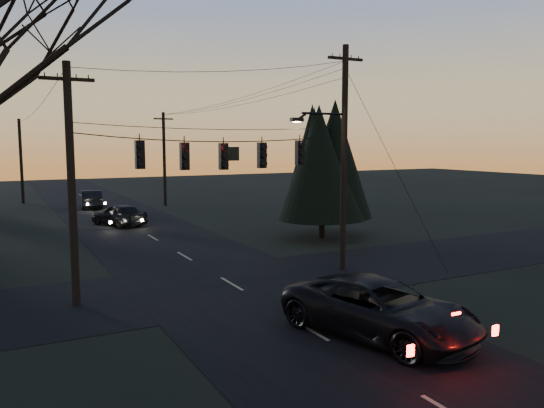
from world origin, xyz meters
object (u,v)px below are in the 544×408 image
suv_near (380,309)px  utility_pole_far_l (23,203)px  sedan_oncoming_a (119,215)px  evergreen_right (322,167)px  sedan_oncoming_b (92,199)px  utility_pole_far_r (165,206)px  utility_pole_right (342,269)px  utility_pole_left (77,305)px

suv_near → utility_pole_far_l: bearing=83.7°
utility_pole_far_l → sedan_oncoming_a: 18.94m
evergreen_right → sedan_oncoming_b: 24.40m
suv_near → sedan_oncoming_b: (-2.36, 36.72, -0.06)m
utility_pole_far_l → sedan_oncoming_b: 8.54m
utility_pole_far_l → evergreen_right: 32.76m
utility_pole_far_r → sedan_oncoming_b: size_ratio=1.79×
utility_pole_right → utility_pole_left: size_ratio=1.18×
utility_pole_left → sedan_oncoming_b: utility_pole_left is taller
sedan_oncoming_a → sedan_oncoming_b: sedan_oncoming_b is taller
sedan_oncoming_b → utility_pole_far_r: bearing=175.9°
evergreen_right → utility_pole_left: bearing=-154.3°
sedan_oncoming_a → utility_pole_far_r: bearing=-146.2°
utility_pole_right → sedan_oncoming_b: utility_pole_right is taller
utility_pole_left → utility_pole_far_r: size_ratio=1.00×
utility_pole_right → utility_pole_far_r: 28.00m
sedan_oncoming_b → sedan_oncoming_a: bearing=97.3°
evergreen_right → sedan_oncoming_a: size_ratio=1.64×
sedan_oncoming_b → evergreen_right: bearing=121.5°
utility_pole_right → utility_pole_left: bearing=180.0°
evergreen_right → sedan_oncoming_a: 14.90m
utility_pole_right → utility_pole_far_l: (-11.50, 36.00, 0.00)m
utility_pole_left → sedan_oncoming_b: (5.20, 29.27, 0.78)m
utility_pole_left → sedan_oncoming_b: bearing=79.9°
utility_pole_left → evergreen_right: size_ratio=1.14×
sedan_oncoming_a → utility_pole_right: bearing=85.0°
evergreen_right → sedan_oncoming_a: (-9.91, 10.54, -3.55)m
utility_pole_left → sedan_oncoming_a: (5.20, 17.81, 0.77)m
utility_pole_left → evergreen_right: evergreen_right is taller
utility_pole_right → utility_pole_far_r: size_ratio=1.18×
utility_pole_left → utility_pole_far_l: utility_pole_left is taller
utility_pole_far_l → suv_near: (7.56, -43.44, 0.84)m
suv_near → sedan_oncoming_a: suv_near is taller
utility_pole_far_l → suv_near: 44.10m
utility_pole_left → evergreen_right: (15.11, 7.26, 4.32)m
utility_pole_left → utility_pole_far_l: (0.00, 36.00, 0.00)m
utility_pole_right → sedan_oncoming_b: bearing=102.1°
sedan_oncoming_a → utility_pole_far_l: bearing=-98.5°
utility_pole_right → sedan_oncoming_b: size_ratio=2.10×
utility_pole_far_l → utility_pole_far_r: bearing=-34.8°
utility_pole_far_r → evergreen_right: 21.49m
utility_pole_right → suv_near: utility_pole_right is taller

